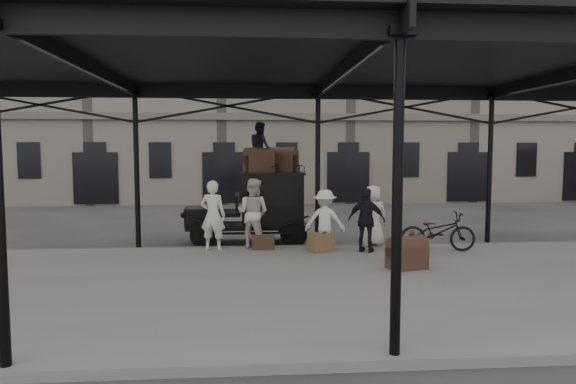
# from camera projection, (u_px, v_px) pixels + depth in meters

# --- Properties ---
(ground) EXTENTS (120.00, 120.00, 0.00)m
(ground) POSITION_uv_depth(u_px,v_px,m) (328.00, 266.00, 12.62)
(ground) COLOR #383533
(ground) RESTS_ON ground
(platform) EXTENTS (28.00, 8.00, 0.15)m
(platform) POSITION_uv_depth(u_px,v_px,m) (343.00, 284.00, 10.63)
(platform) COLOR slate
(platform) RESTS_ON ground
(canopy) EXTENTS (22.50, 9.00, 4.74)m
(canopy) POSITION_uv_depth(u_px,v_px,m) (342.00, 65.00, 10.52)
(canopy) COLOR black
(canopy) RESTS_ON ground
(building_frontage) EXTENTS (64.00, 8.00, 14.00)m
(building_frontage) POSITION_uv_depth(u_px,v_px,m) (282.00, 78.00, 29.91)
(building_frontage) COLOR slate
(building_frontage) RESTS_ON ground
(taxi) EXTENTS (3.65, 1.55, 2.18)m
(taxi) POSITION_uv_depth(u_px,v_px,m) (261.00, 204.00, 15.51)
(taxi) COLOR black
(taxi) RESTS_ON ground
(porter_left) EXTENTS (0.78, 0.61, 1.89)m
(porter_left) POSITION_uv_depth(u_px,v_px,m) (213.00, 215.00, 13.74)
(porter_left) COLOR silver
(porter_left) RESTS_ON platform
(porter_midleft) EXTENTS (1.15, 1.05, 1.92)m
(porter_midleft) POSITION_uv_depth(u_px,v_px,m) (253.00, 213.00, 14.18)
(porter_midleft) COLOR silver
(porter_midleft) RESTS_ON platform
(porter_centre) EXTENTS (0.87, 0.60, 1.71)m
(porter_centre) POSITION_uv_depth(u_px,v_px,m) (373.00, 215.00, 14.44)
(porter_centre) COLOR silver
(porter_centre) RESTS_ON platform
(porter_official) EXTENTS (1.08, 0.84, 1.70)m
(porter_official) POSITION_uv_depth(u_px,v_px,m) (367.00, 220.00, 13.51)
(porter_official) COLOR black
(porter_official) RESTS_ON platform
(porter_right) EXTENTS (1.17, 0.83, 1.65)m
(porter_right) POSITION_uv_depth(u_px,v_px,m) (325.00, 220.00, 13.64)
(porter_right) COLOR silver
(porter_right) RESTS_ON platform
(bicycle) EXTENTS (2.06, 0.87, 1.05)m
(bicycle) POSITION_uv_depth(u_px,v_px,m) (438.00, 232.00, 13.65)
(bicycle) COLOR black
(bicycle) RESTS_ON platform
(porter_roof) EXTENTS (0.78, 0.88, 1.50)m
(porter_roof) POSITION_uv_depth(u_px,v_px,m) (260.00, 147.00, 15.26)
(porter_roof) COLOR black
(porter_roof) RESTS_ON taxi
(steamer_trunk_roof_near) EXTENTS (0.96, 0.78, 0.61)m
(steamer_trunk_roof_near) POSITION_uv_depth(u_px,v_px,m) (259.00, 162.00, 15.15)
(steamer_trunk_roof_near) COLOR #402D1E
(steamer_trunk_roof_near) RESTS_ON taxi
(steamer_trunk_roof_far) EXTENTS (0.98, 0.84, 0.62)m
(steamer_trunk_roof_far) POSITION_uv_depth(u_px,v_px,m) (283.00, 162.00, 15.65)
(steamer_trunk_roof_far) COLOR #402D1E
(steamer_trunk_roof_far) RESTS_ON taxi
(steamer_trunk_platform) EXTENTS (0.95, 0.71, 0.62)m
(steamer_trunk_platform) POSITION_uv_depth(u_px,v_px,m) (407.00, 255.00, 11.68)
(steamer_trunk_platform) COLOR #402D1E
(steamer_trunk_platform) RESTS_ON platform
(wicker_hamper) EXTENTS (0.73, 0.65, 0.50)m
(wicker_hamper) POSITION_uv_depth(u_px,v_px,m) (321.00, 242.00, 13.63)
(wicker_hamper) COLOR brown
(wicker_hamper) RESTS_ON platform
(suitcase_upright) EXTENTS (0.33, 0.62, 0.45)m
(suitcase_upright) POSITION_uv_depth(u_px,v_px,m) (412.00, 240.00, 14.08)
(suitcase_upright) COLOR #402D1E
(suitcase_upright) RESTS_ON platform
(suitcase_flat) EXTENTS (0.61, 0.21, 0.40)m
(suitcase_flat) POSITION_uv_depth(u_px,v_px,m) (263.00, 242.00, 13.87)
(suitcase_flat) COLOR #402D1E
(suitcase_flat) RESTS_ON platform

